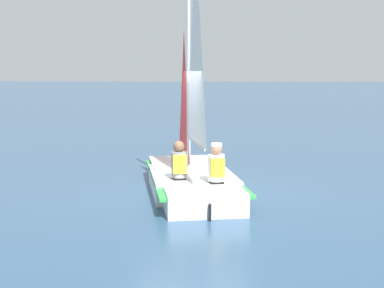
# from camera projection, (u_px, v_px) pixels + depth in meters

# --- Properties ---
(ground_plane) EXTENTS (260.00, 260.00, 0.00)m
(ground_plane) POSITION_uv_depth(u_px,v_px,m) (192.00, 192.00, 11.08)
(ground_plane) COLOR #2D4C6B
(sailboat_main) EXTENTS (4.36, 2.32, 5.05)m
(sailboat_main) POSITION_uv_depth(u_px,v_px,m) (192.00, 162.00, 10.97)
(sailboat_main) COLOR silver
(sailboat_main) RESTS_ON ground_plane
(sailor_helm) EXTENTS (0.38, 0.35, 1.16)m
(sailor_helm) POSITION_uv_depth(u_px,v_px,m) (179.00, 169.00, 10.35)
(sailor_helm) COLOR black
(sailor_helm) RESTS_ON ground_plane
(sailor_crew) EXTENTS (0.38, 0.35, 1.16)m
(sailor_crew) POSITION_uv_depth(u_px,v_px,m) (216.00, 172.00, 10.00)
(sailor_crew) COLOR black
(sailor_crew) RESTS_ON ground_plane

